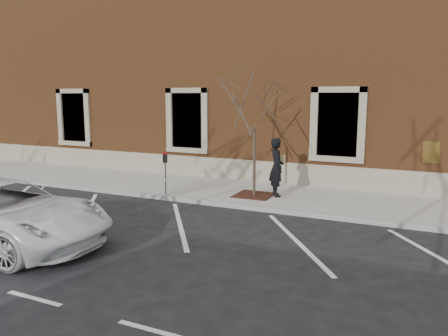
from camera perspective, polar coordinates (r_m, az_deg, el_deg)
The scene contains 9 objects.
ground at distance 13.70m, azimuth -1.07°, elevation -4.92°, with size 120.00×120.00×0.00m, color #28282B.
sidewalk_near at distance 15.23m, azimuth 1.84°, elevation -3.16°, with size 40.00×3.50×0.15m, color beige.
curb_near at distance 13.64m, azimuth -1.16°, elevation -4.66°, with size 40.00×0.12×0.15m, color #9E9E99.
parking_stripes at distance 11.84m, azimuth -5.80°, elevation -7.28°, with size 28.00×4.40×0.01m, color silver, non-canonical shape.
building_civic at distance 20.52m, azimuth 8.64°, elevation 11.02°, with size 40.00×8.62×8.00m.
man at distance 14.24m, azimuth 6.88°, elevation 0.10°, with size 0.69×0.46×1.90m, color black.
parking_meter at distance 14.50m, azimuth -7.68°, elevation 0.35°, with size 0.13×0.10×1.41m.
tree_grate at distance 14.42m, azimuth 3.93°, elevation -3.54°, with size 1.20×1.20×0.03m, color #431F15.
sapling at distance 14.05m, azimuth 4.06°, elevation 7.53°, with size 2.39×2.39×3.98m.
Camera 1 is at (5.85, -11.91, 3.41)m, focal length 35.00 mm.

